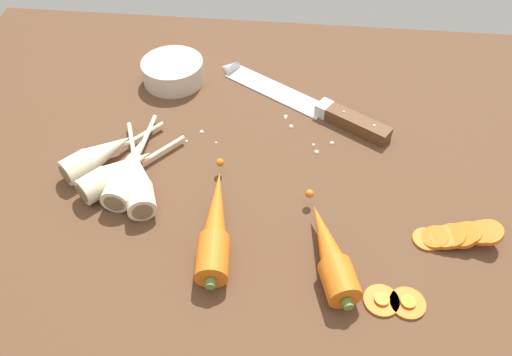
{
  "coord_description": "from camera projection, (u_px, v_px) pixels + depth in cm",
  "views": [
    {
      "loc": [
        5.17,
        -50.91,
        53.69
      ],
      "look_at": [
        0.0,
        -2.0,
        1.5
      ],
      "focal_mm": 34.82,
      "sensor_mm": 36.0,
      "label": 1
    }
  ],
  "objects": [
    {
      "name": "parsnip_mid_right",
      "position": [
        117.0,
        172.0,
        0.72
      ],
      "size": [
        13.24,
        15.43,
        4.0
      ],
      "color": "beige",
      "rests_on": "ground_plane"
    },
    {
      "name": "ground_plane",
      "position": [
        257.0,
        184.0,
        0.76
      ],
      "size": [
        120.0,
        90.0,
        4.0
      ],
      "primitive_type": "cube",
      "color": "brown"
    },
    {
      "name": "carrot_slice_stack",
      "position": [
        457.0,
        235.0,
        0.65
      ],
      "size": [
        11.23,
        4.26,
        3.39
      ],
      "color": "orange",
      "rests_on": "ground_plane"
    },
    {
      "name": "carrot_slice_stray_mid",
      "position": [
        382.0,
        300.0,
        0.59
      ],
      "size": [
        4.35,
        4.35,
        0.7
      ],
      "color": "orange",
      "rests_on": "ground_plane"
    },
    {
      "name": "prep_bowl",
      "position": [
        173.0,
        71.0,
        0.89
      ],
      "size": [
        11.0,
        11.0,
        4.0
      ],
      "color": "beige",
      "rests_on": "ground_plane"
    },
    {
      "name": "parsnip_front",
      "position": [
        137.0,
        178.0,
        0.71
      ],
      "size": [
        9.51,
        19.34,
        4.0
      ],
      "color": "beige",
      "rests_on": "ground_plane"
    },
    {
      "name": "mince_crumbs",
      "position": [
        281.0,
        133.0,
        0.8
      ],
      "size": [
        23.73,
        8.87,
        0.78
      ],
      "color": "silver",
      "rests_on": "ground_plane"
    },
    {
      "name": "parsnip_mid_left",
      "position": [
        129.0,
        170.0,
        0.72
      ],
      "size": [
        4.34,
        19.97,
        4.0
      ],
      "color": "beige",
      "rests_on": "ground_plane"
    },
    {
      "name": "whole_carrot_second",
      "position": [
        330.0,
        253.0,
        0.62
      ],
      "size": [
        8.04,
        17.83,
        4.2
      ],
      "color": "orange",
      "rests_on": "ground_plane"
    },
    {
      "name": "chefs_knife",
      "position": [
        295.0,
        98.0,
        0.86
      ],
      "size": [
        31.2,
        21.29,
        4.18
      ],
      "color": "silver",
      "rests_on": "ground_plane"
    },
    {
      "name": "whole_carrot",
      "position": [
        215.0,
        226.0,
        0.65
      ],
      "size": [
        5.81,
        21.95,
        4.2
      ],
      "color": "orange",
      "rests_on": "ground_plane"
    },
    {
      "name": "parsnip_back",
      "position": [
        99.0,
        155.0,
        0.74
      ],
      "size": [
        12.87,
        15.05,
        4.0
      ],
      "color": "beige",
      "rests_on": "ground_plane"
    },
    {
      "name": "carrot_slice_stray_near",
      "position": [
        408.0,
        302.0,
        0.59
      ],
      "size": [
        4.33,
        4.33,
        0.7
      ],
      "color": "orange",
      "rests_on": "ground_plane"
    }
  ]
}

